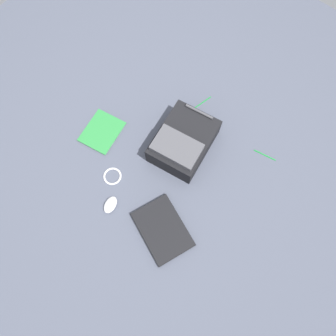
{
  "coord_description": "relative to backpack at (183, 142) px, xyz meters",
  "views": [
    {
      "loc": [
        0.44,
        -0.5,
        1.85
      ],
      "look_at": [
        0.04,
        -0.01,
        0.02
      ],
      "focal_mm": 33.44,
      "sensor_mm": 36.0,
      "label": 1
    }
  ],
  "objects": [
    {
      "name": "backpack",
      "position": [
        0.0,
        0.0,
        0.0
      ],
      "size": [
        0.37,
        0.45,
        0.19
      ],
      "color": "black",
      "rests_on": "ground_plane"
    },
    {
      "name": "pen_blue",
      "position": [
        0.44,
        0.29,
        -0.08
      ],
      "size": [
        0.15,
        0.04,
        0.01
      ],
      "primitive_type": "cylinder",
      "rotation": [
        1.57,
        0.0,
        1.76
      ],
      "color": "#198C33",
      "rests_on": "ground_plane"
    },
    {
      "name": "cable_coil",
      "position": [
        -0.21,
        -0.43,
        -0.08
      ],
      "size": [
        0.11,
        0.11,
        0.01
      ],
      "primitive_type": "torus",
      "color": "silver",
      "rests_on": "ground_plane"
    },
    {
      "name": "book_blue",
      "position": [
        -0.47,
        -0.25,
        -0.08
      ],
      "size": [
        0.26,
        0.29,
        0.01
      ],
      "color": "silver",
      "rests_on": "ground_plane"
    },
    {
      "name": "pen_black",
      "position": [
        -0.1,
        0.34,
        -0.08
      ],
      "size": [
        0.04,
        0.14,
        0.01
      ],
      "primitive_type": "cylinder",
      "rotation": [
        1.57,
        0.0,
        -0.23
      ],
      "color": "#198C33",
      "rests_on": "ground_plane"
    },
    {
      "name": "ground_plane",
      "position": [
        -0.02,
        -0.16,
        -0.08
      ],
      "size": [
        3.57,
        3.57,
        0.0
      ],
      "primitive_type": "plane",
      "color": "#4C5160"
    },
    {
      "name": "laptop",
      "position": [
        0.23,
        -0.48,
        -0.07
      ],
      "size": [
        0.41,
        0.35,
        0.03
      ],
      "color": "black",
      "rests_on": "ground_plane"
    },
    {
      "name": "computer_mouse",
      "position": [
        -0.1,
        -0.57,
        -0.07
      ],
      "size": [
        0.09,
        0.12,
        0.04
      ],
      "primitive_type": "ellipsoid",
      "rotation": [
        0.0,
        0.0,
        0.24
      ],
      "color": "silver",
      "rests_on": "ground_plane"
    }
  ]
}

